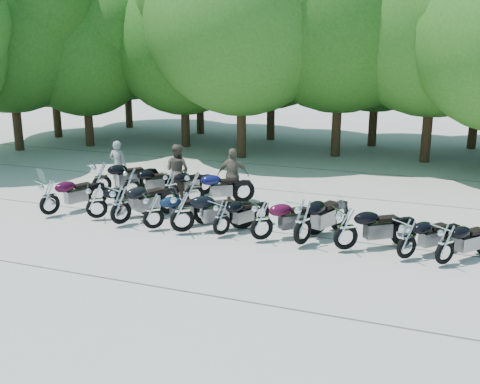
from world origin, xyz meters
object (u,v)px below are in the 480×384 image
(motorcycle_2, at_px, (120,204))
(motorcycle_4, at_px, (182,211))
(motorcycle_5, at_px, (222,217))
(motorcycle_14, at_px, (194,187))
(motorcycle_0, at_px, (49,196))
(motorcycle_6, at_px, (262,219))
(motorcycle_3, at_px, (153,210))
(rider_2, at_px, (233,175))
(rider_0, at_px, (118,164))
(motorcycle_1, at_px, (96,200))
(motorcycle_10, at_px, (445,243))
(motorcycle_11, at_px, (101,177))
(rider_1, at_px, (177,171))
(motorcycle_8, at_px, (346,227))
(motorcycle_12, at_px, (131,181))
(motorcycle_13, at_px, (171,185))
(motorcycle_9, at_px, (407,238))
(motorcycle_7, at_px, (303,221))

(motorcycle_2, bearing_deg, motorcycle_4, -155.61)
(motorcycle_5, relative_size, motorcycle_14, 0.89)
(motorcycle_0, height_order, motorcycle_6, motorcycle_0)
(motorcycle_3, xyz_separation_m, rider_2, (1.03, 3.72, 0.30))
(motorcycle_6, height_order, rider_0, rider_0)
(motorcycle_1, bearing_deg, motorcycle_10, -126.30)
(motorcycle_11, relative_size, rider_1, 1.30)
(motorcycle_1, bearing_deg, motorcycle_8, -125.59)
(motorcycle_4, bearing_deg, motorcycle_14, -18.28)
(motorcycle_8, bearing_deg, motorcycle_5, 54.36)
(motorcycle_10, bearing_deg, motorcycle_12, 25.15)
(rider_0, bearing_deg, motorcycle_10, 156.20)
(motorcycle_8, relative_size, motorcycle_12, 1.12)
(motorcycle_13, distance_m, rider_0, 2.93)
(rider_0, distance_m, rider_2, 4.69)
(motorcycle_8, bearing_deg, motorcycle_11, 38.74)
(motorcycle_1, distance_m, motorcycle_3, 2.13)
(motorcycle_6, bearing_deg, rider_0, 19.56)
(motorcycle_14, bearing_deg, motorcycle_11, 54.45)
(motorcycle_8, distance_m, motorcycle_12, 8.38)
(motorcycle_11, bearing_deg, motorcycle_1, 163.18)
(motorcycle_3, distance_m, motorcycle_9, 7.06)
(motorcycle_14, relative_size, rider_1, 1.25)
(motorcycle_8, height_order, motorcycle_14, motorcycle_8)
(motorcycle_9, height_order, motorcycle_11, motorcycle_11)
(motorcycle_1, distance_m, motorcycle_11, 2.78)
(motorcycle_0, relative_size, motorcycle_5, 1.11)
(rider_1, bearing_deg, motorcycle_3, 115.06)
(motorcycle_4, bearing_deg, motorcycle_7, -122.50)
(motorcycle_2, relative_size, rider_0, 1.38)
(motorcycle_2, relative_size, motorcycle_6, 1.06)
(rider_1, bearing_deg, motorcycle_4, 127.93)
(motorcycle_0, relative_size, rider_1, 1.24)
(motorcycle_7, xyz_separation_m, motorcycle_13, (-5.30, 2.65, -0.13))
(motorcycle_0, xyz_separation_m, motorcycle_11, (0.16, 2.60, 0.03))
(motorcycle_4, xyz_separation_m, rider_2, (0.11, 3.72, 0.22))
(motorcycle_7, bearing_deg, rider_2, -25.59)
(motorcycle_9, bearing_deg, motorcycle_14, 21.90)
(motorcycle_5, distance_m, motorcycle_10, 5.91)
(motorcycle_0, distance_m, motorcycle_13, 3.97)
(motorcycle_8, relative_size, motorcycle_10, 1.11)
(motorcycle_7, bearing_deg, rider_1, -10.94)
(motorcycle_5, relative_size, motorcycle_7, 0.82)
(motorcycle_9, bearing_deg, rider_1, 18.79)
(motorcycle_3, height_order, motorcycle_5, motorcycle_3)
(motorcycle_7, distance_m, motorcycle_10, 3.59)
(motorcycle_5, bearing_deg, motorcycle_2, 30.17)
(motorcycle_7, relative_size, rider_1, 1.36)
(motorcycle_2, xyz_separation_m, motorcycle_4, (2.04, -0.03, -0.00))
(motorcycle_2, xyz_separation_m, motorcycle_7, (5.48, 0.21, 0.03))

